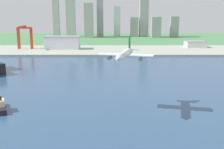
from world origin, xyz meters
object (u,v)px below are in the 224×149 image
object	(u,v)px
warehouse_main	(64,42)
warehouse_annex	(196,44)
airplane_landing	(126,54)
port_crane_red	(25,32)
tugboat_small	(2,106)

from	to	relation	value
warehouse_main	warehouse_annex	xyz separation A→B (m)	(245.35, 25.33, -5.51)
airplane_landing	warehouse_annex	world-z (taller)	airplane_landing
warehouse_annex	airplane_landing	bearing A→B (deg)	-113.08
airplane_landing	warehouse_main	xyz separation A→B (m)	(-96.29, 324.45, -22.81)
warehouse_main	port_crane_red	bearing A→B (deg)	-178.22
tugboat_small	airplane_landing	bearing A→B (deg)	-0.47
airplane_landing	warehouse_main	size ratio (longest dim) A/B	0.67
airplane_landing	tugboat_small	xyz separation A→B (m)	(-79.60, 0.65, -33.87)
airplane_landing	tugboat_small	distance (m)	86.51
warehouse_main	warehouse_annex	size ratio (longest dim) A/B	1.65
tugboat_small	warehouse_main	bearing A→B (deg)	92.95
port_crane_red	warehouse_main	distance (m)	69.34
warehouse_main	warehouse_annex	bearing A→B (deg)	5.90
tugboat_small	port_crane_red	world-z (taller)	port_crane_red
tugboat_small	warehouse_annex	size ratio (longest dim) A/B	0.64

